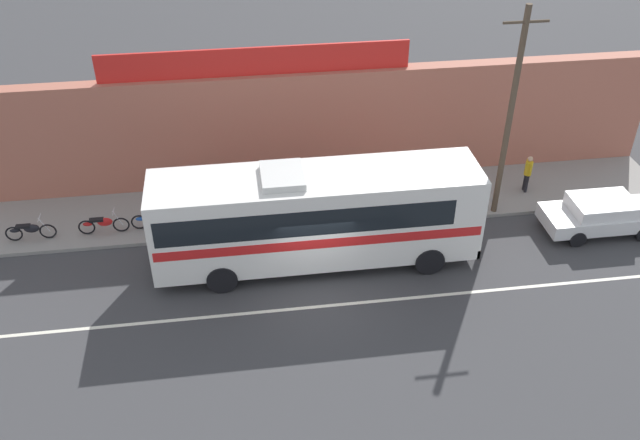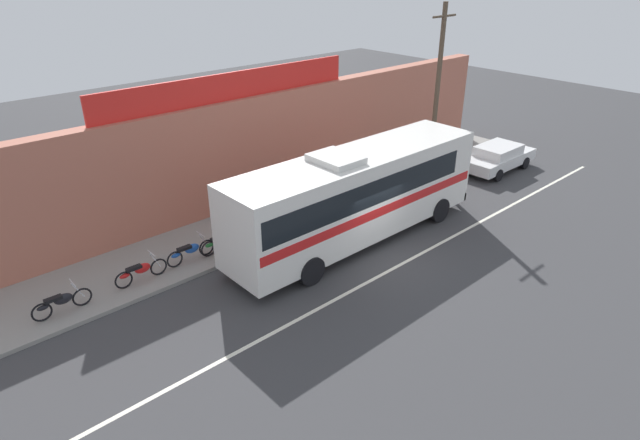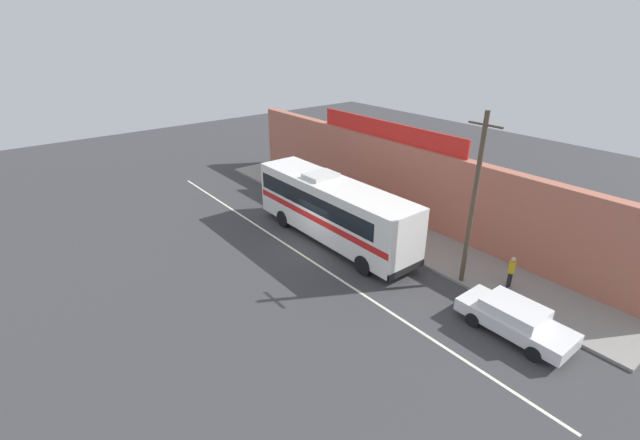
% 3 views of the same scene
% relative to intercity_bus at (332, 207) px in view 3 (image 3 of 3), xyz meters
% --- Properties ---
extents(ground_plane, '(70.00, 70.00, 0.00)m').
position_rel_intercity_bus_xyz_m(ground_plane, '(-0.09, -1.64, -2.07)').
color(ground_plane, '#3A3A3D').
extents(sidewalk_slab, '(30.00, 3.60, 0.14)m').
position_rel_intercity_bus_xyz_m(sidewalk_slab, '(-0.09, 3.56, -2.00)').
color(sidewalk_slab, gray).
rests_on(sidewalk_slab, ground_plane).
extents(storefront_facade, '(30.00, 0.70, 4.80)m').
position_rel_intercity_bus_xyz_m(storefront_facade, '(-0.09, 5.71, 0.33)').
color(storefront_facade, '#B26651').
rests_on(storefront_facade, ground_plane).
extents(storefront_billboard, '(11.91, 0.12, 1.10)m').
position_rel_intercity_bus_xyz_m(storefront_billboard, '(-1.46, 5.71, 3.28)').
color(storefront_billboard, red).
rests_on(storefront_billboard, storefront_facade).
extents(road_center_stripe, '(30.00, 0.14, 0.01)m').
position_rel_intercity_bus_xyz_m(road_center_stripe, '(-0.09, -2.44, -2.06)').
color(road_center_stripe, silver).
rests_on(road_center_stripe, ground_plane).
extents(intercity_bus, '(11.20, 2.67, 3.78)m').
position_rel_intercity_bus_xyz_m(intercity_bus, '(0.00, 0.00, 0.00)').
color(intercity_bus, white).
rests_on(intercity_bus, ground_plane).
extents(parked_car, '(4.48, 1.90, 1.37)m').
position_rel_intercity_bus_xyz_m(parked_car, '(10.98, 0.40, -1.33)').
color(parked_car, silver).
rests_on(parked_car, ground_plane).
extents(utility_pole, '(1.60, 0.22, 8.16)m').
position_rel_intercity_bus_xyz_m(utility_pole, '(7.41, 2.02, 2.29)').
color(utility_pole, brown).
rests_on(utility_pole, sidewalk_slab).
extents(motorcycle_purple, '(1.91, 0.56, 0.94)m').
position_rel_intercity_bus_xyz_m(motorcycle_purple, '(-5.68, 2.69, -1.50)').
color(motorcycle_purple, black).
rests_on(motorcycle_purple, sidewalk_slab).
extents(motorcycle_green, '(1.88, 0.56, 0.94)m').
position_rel_intercity_bus_xyz_m(motorcycle_green, '(-4.40, 2.54, -1.50)').
color(motorcycle_green, black).
rests_on(motorcycle_green, sidewalk_slab).
extents(motorcycle_blue, '(1.88, 0.56, 0.94)m').
position_rel_intercity_bus_xyz_m(motorcycle_blue, '(-7.61, 2.61, -1.50)').
color(motorcycle_blue, black).
rests_on(motorcycle_blue, sidewalk_slab).
extents(motorcycle_orange, '(1.83, 0.56, 0.94)m').
position_rel_intercity_bus_xyz_m(motorcycle_orange, '(-10.23, 2.56, -1.50)').
color(motorcycle_orange, black).
rests_on(motorcycle_orange, sidewalk_slab).
extents(pedestrian_far_left, '(0.30, 0.48, 1.70)m').
position_rel_intercity_bus_xyz_m(pedestrian_far_left, '(-0.58, 3.63, -0.94)').
color(pedestrian_far_left, brown).
rests_on(pedestrian_far_left, sidewalk_slab).
extents(pedestrian_near_shop, '(0.30, 0.48, 1.60)m').
position_rel_intercity_bus_xyz_m(pedestrian_near_shop, '(9.15, 3.25, -1.00)').
color(pedestrian_near_shop, black).
rests_on(pedestrian_near_shop, sidewalk_slab).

